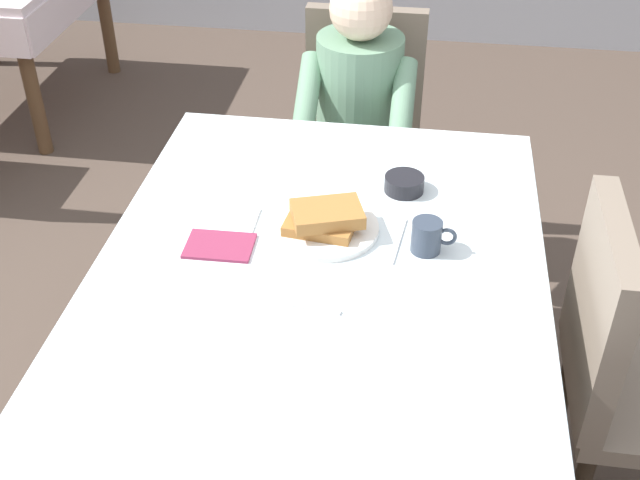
# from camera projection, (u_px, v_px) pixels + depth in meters

# --- Properties ---
(ground_plane) EXTENTS (14.00, 14.00, 0.00)m
(ground_plane) POSITION_uv_depth(u_px,v_px,m) (319.00, 463.00, 2.38)
(ground_plane) COLOR brown
(dining_table_main) EXTENTS (1.12, 1.52, 0.74)m
(dining_table_main) POSITION_uv_depth(u_px,v_px,m) (319.00, 296.00, 2.00)
(dining_table_main) COLOR silver
(dining_table_main) RESTS_ON ground
(chair_diner) EXTENTS (0.44, 0.45, 0.93)m
(chair_diner) POSITION_uv_depth(u_px,v_px,m) (361.00, 122.00, 3.01)
(chair_diner) COLOR #7A6B5B
(chair_diner) RESTS_ON ground
(diner_person) EXTENTS (0.40, 0.43, 1.12)m
(diner_person) POSITION_uv_depth(u_px,v_px,m) (358.00, 107.00, 2.80)
(diner_person) COLOR gray
(diner_person) RESTS_ON ground
(chair_right_side) EXTENTS (0.45, 0.44, 0.93)m
(chair_right_side) POSITION_uv_depth(u_px,v_px,m) (626.00, 363.00, 1.98)
(chair_right_side) COLOR #7A6B5B
(chair_right_side) RESTS_ON ground
(plate_breakfast) EXTENTS (0.28, 0.28, 0.02)m
(plate_breakfast) POSITION_uv_depth(u_px,v_px,m) (325.00, 228.00, 2.07)
(plate_breakfast) COLOR white
(plate_breakfast) RESTS_ON dining_table_main
(breakfast_stack) EXTENTS (0.22, 0.17, 0.06)m
(breakfast_stack) POSITION_uv_depth(u_px,v_px,m) (325.00, 218.00, 2.04)
(breakfast_stack) COLOR #A36B33
(breakfast_stack) RESTS_ON plate_breakfast
(cup_coffee) EXTENTS (0.11, 0.08, 0.08)m
(cup_coffee) POSITION_uv_depth(u_px,v_px,m) (427.00, 236.00, 1.98)
(cup_coffee) COLOR #333D4C
(cup_coffee) RESTS_ON dining_table_main
(bowl_butter) EXTENTS (0.11, 0.11, 0.04)m
(bowl_butter) POSITION_uv_depth(u_px,v_px,m) (404.00, 184.00, 2.22)
(bowl_butter) COLOR black
(bowl_butter) RESTS_ON dining_table_main
(fork_left_of_plate) EXTENTS (0.02, 0.18, 0.00)m
(fork_left_of_plate) POSITION_uv_depth(u_px,v_px,m) (252.00, 228.00, 2.08)
(fork_left_of_plate) COLOR silver
(fork_left_of_plate) RESTS_ON dining_table_main
(knife_right_of_plate) EXTENTS (0.04, 0.20, 0.00)m
(knife_right_of_plate) POSITION_uv_depth(u_px,v_px,m) (398.00, 241.00, 2.03)
(knife_right_of_plate) COLOR silver
(knife_right_of_plate) RESTS_ON dining_table_main
(spoon_near_edge) EXTENTS (0.15, 0.03, 0.00)m
(spoon_near_edge) POSITION_uv_depth(u_px,v_px,m) (310.00, 307.00, 1.83)
(spoon_near_edge) COLOR silver
(spoon_near_edge) RESTS_ON dining_table_main
(napkin_folded) EXTENTS (0.17, 0.12, 0.01)m
(napkin_folded) POSITION_uv_depth(u_px,v_px,m) (220.00, 246.00, 2.01)
(napkin_folded) COLOR #8C2D4C
(napkin_folded) RESTS_ON dining_table_main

